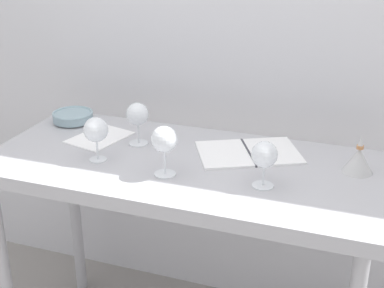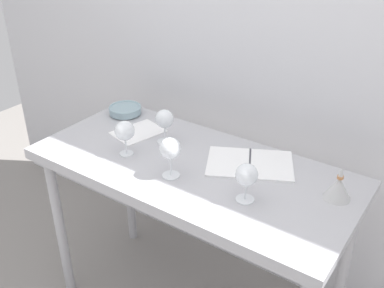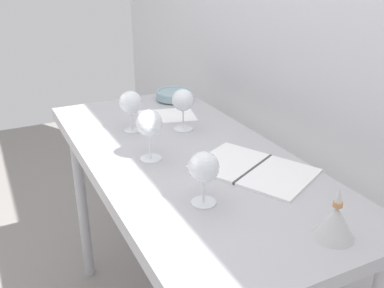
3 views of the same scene
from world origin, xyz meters
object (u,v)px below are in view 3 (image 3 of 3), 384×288
object	(u,v)px
tasting_bowl	(174,95)
wine_glass_near_right	(204,169)
tasting_sheet_upper	(167,116)
wine_glass_near_center	(149,125)
open_notebook	(254,169)
decanter_funnel	(335,221)
wine_glass_near_left	(131,103)
wine_glass_far_left	(183,102)

from	to	relation	value
tasting_bowl	wine_glass_near_right	bearing A→B (deg)	-19.31
wine_glass_near_right	tasting_sheet_upper	world-z (taller)	wine_glass_near_right
wine_glass_near_center	open_notebook	distance (m)	0.36
wine_glass_near_center	decanter_funnel	distance (m)	0.66
wine_glass_near_right	wine_glass_near_left	xyz separation A→B (m)	(-0.60, 0.00, 0.01)
wine_glass_near_left	tasting_bowl	world-z (taller)	wine_glass_near_left
open_notebook	tasting_sheet_upper	bearing A→B (deg)	157.38
decanter_funnel	tasting_sheet_upper	bearing A→B (deg)	-178.86
wine_glass_far_left	tasting_bowl	size ratio (longest dim) A/B	0.96
open_notebook	tasting_bowl	distance (m)	0.78
wine_glass_far_left	tasting_sheet_upper	bearing A→B (deg)	178.80
tasting_sheet_upper	wine_glass_near_left	bearing A→B (deg)	-48.61
wine_glass_near_center	wine_glass_near_right	distance (m)	0.33
open_notebook	tasting_sheet_upper	distance (m)	0.59
wine_glass_far_left	decanter_funnel	distance (m)	0.81
decanter_funnel	wine_glass_near_right	bearing A→B (deg)	-143.06
wine_glass_near_right	tasting_bowl	bearing A→B (deg)	160.69
tasting_sheet_upper	decanter_funnel	distance (m)	0.97
tasting_sheet_upper	tasting_bowl	bearing A→B (deg)	162.43
wine_glass_near_center	wine_glass_far_left	distance (m)	0.29
tasting_bowl	open_notebook	bearing A→B (deg)	-5.36
wine_glass_near_left	open_notebook	distance (m)	0.55
wine_glass_near_right	decanter_funnel	bearing A→B (deg)	36.94
wine_glass_near_left	wine_glass_far_left	bearing A→B (deg)	68.27
wine_glass_near_right	tasting_sheet_upper	bearing A→B (deg)	164.65
wine_glass_far_left	open_notebook	bearing A→B (deg)	6.78
wine_glass_near_right	tasting_sheet_upper	size ratio (longest dim) A/B	0.66
tasting_bowl	wine_glass_near_center	bearing A→B (deg)	-31.25
wine_glass_near_right	tasting_sheet_upper	xyz separation A→B (m)	(-0.69, 0.19, -0.10)
wine_glass_near_left	tasting_sheet_upper	distance (m)	0.24
wine_glass_near_center	decanter_funnel	bearing A→B (deg)	21.27
wine_glass_near_left	decanter_funnel	world-z (taller)	wine_glass_near_left
wine_glass_near_center	tasting_bowl	world-z (taller)	wine_glass_near_center
wine_glass_near_center	tasting_sheet_upper	size ratio (longest dim) A/B	0.74
wine_glass_near_center	wine_glass_far_left	bearing A→B (deg)	132.48
open_notebook	tasting_sheet_upper	size ratio (longest dim) A/B	1.86
wine_glass_near_right	wine_glass_far_left	bearing A→B (deg)	160.39
wine_glass_near_right	open_notebook	distance (m)	0.28
tasting_bowl	decanter_funnel	world-z (taller)	decanter_funnel
wine_glass_far_left	wine_glass_near_center	bearing A→B (deg)	-47.52
tasting_sheet_upper	tasting_bowl	size ratio (longest dim) A/B	1.37
wine_glass_near_center	wine_glass_near_left	world-z (taller)	wine_glass_near_center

